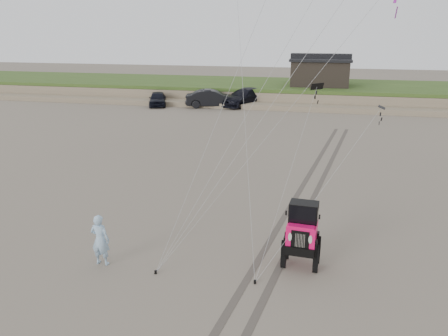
{
  "coord_description": "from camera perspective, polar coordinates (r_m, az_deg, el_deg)",
  "views": [
    {
      "loc": [
        2.37,
        -12.38,
        7.65
      ],
      "look_at": [
        -1.07,
        3.0,
        2.6
      ],
      "focal_mm": 35.0,
      "sensor_mm": 36.0,
      "label": 1
    }
  ],
  "objects": [
    {
      "name": "truck_c",
      "position": [
        45.62,
        2.74,
        9.24
      ],
      "size": [
        5.19,
        6.56,
        1.78
      ],
      "primitive_type": "imported",
      "rotation": [
        0.0,
        0.0,
        -0.52
      ],
      "color": "black",
      "rests_on": "ground"
    },
    {
      "name": "ground",
      "position": [
        14.75,
        1.56,
        -13.5
      ],
      "size": [
        160.0,
        160.0,
        0.0
      ],
      "primitive_type": "plane",
      "color": "#6B6054",
      "rests_on": "ground"
    },
    {
      "name": "man",
      "position": [
        15.37,
        -15.86,
        -9.01
      ],
      "size": [
        0.67,
        0.45,
        1.81
      ],
      "primitive_type": "imported",
      "rotation": [
        0.0,
        0.0,
        3.11
      ],
      "color": "#8298C9",
      "rests_on": "ground"
    },
    {
      "name": "truck_b",
      "position": [
        44.73,
        -1.55,
        9.07
      ],
      "size": [
        5.64,
        3.06,
        1.76
      ],
      "primitive_type": "imported",
      "rotation": [
        0.0,
        0.0,
        1.81
      ],
      "color": "black",
      "rests_on": "ground"
    },
    {
      "name": "stake_main",
      "position": [
        14.82,
        -8.93,
        -13.29
      ],
      "size": [
        0.08,
        0.08,
        0.12
      ],
      "primitive_type": "cylinder",
      "color": "black",
      "rests_on": "ground"
    },
    {
      "name": "jeep",
      "position": [
        14.91,
        10.08,
        -9.47
      ],
      "size": [
        2.44,
        4.95,
        1.79
      ],
      "primitive_type": null,
      "rotation": [
        0.0,
        0.0,
        -0.08
      ],
      "color": "#FC0D60",
      "rests_on": "ground"
    },
    {
      "name": "cabin",
      "position": [
        49.58,
        12.43,
        12.27
      ],
      "size": [
        6.4,
        5.4,
        3.35
      ],
      "color": "black",
      "rests_on": "dune_ridge"
    },
    {
      "name": "tire_tracks",
      "position": [
        21.77,
        10.85,
        -3.13
      ],
      "size": [
        5.22,
        29.74,
        0.01
      ],
      "color": "#4C443D",
      "rests_on": "ground"
    },
    {
      "name": "stake_aux",
      "position": [
        14.19,
        4.06,
        -14.62
      ],
      "size": [
        0.08,
        0.08,
        0.12
      ],
      "primitive_type": "cylinder",
      "color": "black",
      "rests_on": "ground"
    },
    {
      "name": "dune_ridge",
      "position": [
        50.4,
        9.96,
        9.73
      ],
      "size": [
        160.0,
        14.25,
        1.73
      ],
      "color": "#7A6B54",
      "rests_on": "ground"
    },
    {
      "name": "truck_a",
      "position": [
        46.15,
        -8.66,
        8.93
      ],
      "size": [
        2.95,
        4.51,
        1.43
      ],
      "primitive_type": "imported",
      "rotation": [
        0.0,
        0.0,
        0.33
      ],
      "color": "black",
      "rests_on": "ground"
    }
  ]
}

